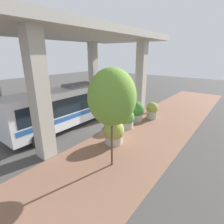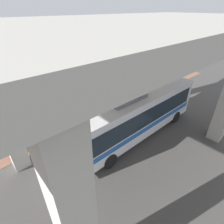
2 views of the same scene
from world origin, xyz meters
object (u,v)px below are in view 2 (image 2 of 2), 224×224
Objects in this scene: planter_front at (31,128)px; planter_back at (98,101)px; planter_middle at (55,125)px; bus at (136,113)px; planter_extra at (77,116)px; street_tree_near at (105,61)px; fire_hydrant at (9,149)px.

planter_back is at bearing 90.73° from planter_front.
bus is at bearing 48.98° from planter_middle.
planter_front is 3.55m from planter_extra.
planter_front is 0.30× the size of street_tree_near.
bus is 2.01× the size of street_tree_near.
fire_hydrant is 8.29m from planter_back.
planter_middle is at bearing 56.07° from planter_front.
planter_extra is at bearing -65.25° from street_tree_near.
planter_extra is 0.30× the size of street_tree_near.
fire_hydrant is at bearing -117.12° from bus.
street_tree_near is (-2.55, 7.03, 3.05)m from planter_middle.
bus is 8.96m from fire_hydrant.
fire_hydrant is at bearing -91.36° from planter_middle.
planter_middle is 0.34× the size of street_tree_near.
street_tree_near is at bearing 109.95° from planter_middle.
planter_front is at bearing -129.42° from bus.
fire_hydrant is 0.66× the size of planter_extra.
street_tree_near reaches higher than planter_extra.
fire_hydrant is at bearing -83.21° from planter_back.
planter_front is (-0.90, 1.87, 0.30)m from fire_hydrant.
fire_hydrant is 0.66× the size of planter_front.
bus reaches higher than fire_hydrant.
planter_back is (-1.06, 4.90, -0.09)m from planter_middle.
fire_hydrant is 0.62× the size of planter_back.
planter_back is at bearing 105.86° from planter_extra.
planter_extra is at bearing 77.99° from planter_front.
planter_middle is at bearing -77.80° from planter_back.
planter_back reaches higher than planter_front.
street_tree_near reaches higher than fire_hydrant.
planter_extra is at bearing -74.14° from planter_back.
planter_extra is (-0.24, 2.02, -0.15)m from planter_middle.
fire_hydrant is at bearing -64.38° from planter_front.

